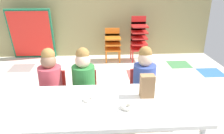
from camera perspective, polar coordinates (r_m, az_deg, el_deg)
ground_plane at (r=2.84m, az=-6.41°, el=-13.44°), size 5.27×5.10×0.02m
craft_table at (r=2.04m, az=-4.25°, el=-10.49°), size 1.88×0.76×0.58m
seated_child_near_camera at (r=2.62m, az=-15.52°, el=-3.08°), size 0.32×0.32×0.92m
seated_child_middle_seat at (r=2.57m, az=-7.31°, el=-2.95°), size 0.32×0.31×0.92m
seated_child_far_right at (r=2.62m, az=8.27°, el=-2.55°), size 0.32×0.32×0.92m
kid_chair_orange_stack at (r=4.63m, az=0.15°, el=6.35°), size 0.32×0.30×0.68m
kid_chair_red_stack at (r=4.66m, az=6.92°, el=7.86°), size 0.32×0.30×0.92m
folded_activity_table at (r=5.00m, az=-20.04°, el=7.89°), size 0.90×0.29×1.09m
paper_bag_brown at (r=2.10m, az=9.05°, el=-4.86°), size 0.13×0.09×0.22m
paper_plate_near_edge at (r=1.93m, az=3.88°, el=-10.68°), size 0.18×0.18×0.01m
paper_plate_center_table at (r=2.00m, az=-6.89°, el=-9.51°), size 0.18×0.18×0.01m
donut_powdered_on_plate at (r=1.92m, az=3.90°, el=-10.13°), size 0.12×0.12×0.04m
donut_powdered_loose at (r=2.05m, az=-6.05°, el=-8.33°), size 0.11×0.11×0.03m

